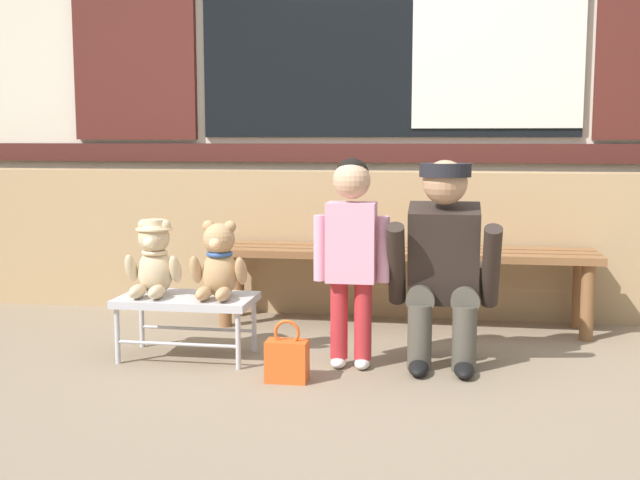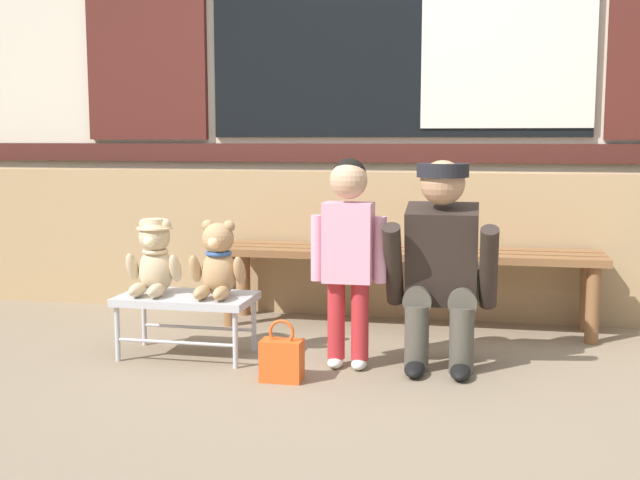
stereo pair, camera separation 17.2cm
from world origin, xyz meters
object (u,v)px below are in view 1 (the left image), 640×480
Objects in this scene: teddy_bear_plain at (219,263)px; adult_crouching at (446,263)px; teddy_bear_with_hat at (154,259)px; small_display_bench at (187,303)px; wooden_bench_long at (402,261)px; child_standing at (351,239)px; handbag_on_ground at (287,360)px.

adult_crouching is at bearing 3.40° from teddy_bear_plain.
teddy_bear_with_hat and teddy_bear_plain have the same top height.
adult_crouching reaches higher than small_display_bench.
wooden_bench_long is 1.38m from teddy_bear_with_hat.
wooden_bench_long is at bearing 108.46° from adult_crouching.
adult_crouching is at bearing 2.58° from teddy_bear_with_hat.
adult_crouching is at bearing -71.54° from wooden_bench_long.
child_standing is at bearing -2.10° from small_display_bench.
small_display_bench is 1.76× the size of teddy_bear_with_hat.
child_standing reaches higher than teddy_bear_plain.
small_display_bench is at bearing 177.90° from child_standing.
adult_crouching is (1.05, 0.06, 0.02)m from teddy_bear_plain.
teddy_bear_plain is 1.06m from adult_crouching.
child_standing is 0.61m from handbag_on_ground.
child_standing reaches higher than handbag_on_ground.
teddy_bear_plain reaches higher than small_display_bench.
handbag_on_ground is at bearing -37.09° from teddy_bear_plain.
teddy_bear_with_hat reaches higher than wooden_bench_long.
adult_crouching is at bearing 27.91° from handbag_on_ground.
adult_crouching is (0.24, -0.72, 0.11)m from wooden_bench_long.
handbag_on_ground is (0.71, -0.29, -0.38)m from teddy_bear_with_hat.
child_standing is at bearing -167.57° from adult_crouching.
handbag_on_ground is (-0.43, -1.08, -0.28)m from wooden_bench_long.
wooden_bench_long is 5.78× the size of teddy_bear_plain.
child_standing reaches higher than teddy_bear_with_hat.
adult_crouching reaches higher than wooden_bench_long.
adult_crouching reaches higher than teddy_bear_with_hat.
teddy_bear_plain is at bearing 142.91° from handbag_on_ground.
small_display_bench is 0.26m from teddy_bear_with_hat.
wooden_bench_long is 1.26m from small_display_bench.
teddy_bear_with_hat is at bearing 179.87° from teddy_bear_plain.
teddy_bear_plain is (0.32, -0.00, -0.01)m from teddy_bear_with_hat.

